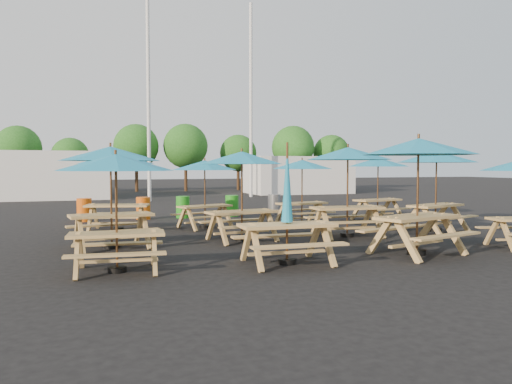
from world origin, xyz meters
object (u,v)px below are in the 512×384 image
object	(u,v)px
picnic_unit_4	(242,162)
picnic_unit_11	(378,165)
waste_bin_1	(143,208)
picnic_unit_1	(111,159)
waste_bin_3	(232,206)
picnic_unit_3	(287,214)
picnic_unit_0	(116,168)
picnic_unit_8	(302,168)
picnic_unit_10	(437,161)
picnic_unit_7	(348,158)
waste_bin_0	(84,210)
picnic_unit_5	(205,169)
picnic_unit_6	(418,152)
picnic_unit_2	(116,162)
waste_bin_2	(183,207)
waste_bin_4	(274,204)

from	to	relation	value
picnic_unit_4	picnic_unit_11	size ratio (longest dim) A/B	1.00
picnic_unit_11	waste_bin_1	distance (m)	8.61
picnic_unit_1	waste_bin_3	bearing A→B (deg)	44.14
picnic_unit_4	picnic_unit_3	bearing A→B (deg)	-100.14
picnic_unit_0	picnic_unit_8	distance (m)	8.58
picnic_unit_10	picnic_unit_7	bearing A→B (deg)	164.32
picnic_unit_8	waste_bin_0	world-z (taller)	picnic_unit_8
picnic_unit_10	picnic_unit_11	world-z (taller)	picnic_unit_10
picnic_unit_10	waste_bin_1	xyz separation A→B (m)	(-7.89, 6.16, -1.69)
picnic_unit_11	waste_bin_0	bearing A→B (deg)	151.28
picnic_unit_1	picnic_unit_10	xyz separation A→B (m)	(9.25, 0.07, -0.02)
picnic_unit_5	waste_bin_3	xyz separation A→B (m)	(1.79, 3.26, -1.46)
picnic_unit_6	picnic_unit_8	bearing A→B (deg)	74.60
picnic_unit_4	waste_bin_0	world-z (taller)	picnic_unit_4
picnic_unit_2	waste_bin_3	xyz separation A→B (m)	(4.43, 3.01, -1.64)
picnic_unit_0	picnic_unit_11	bearing A→B (deg)	38.05
picnic_unit_1	picnic_unit_10	distance (m)	9.25
picnic_unit_11	waste_bin_3	size ratio (longest dim) A/B	3.21
picnic_unit_6	picnic_unit_3	bearing A→B (deg)	165.11
picnic_unit_7	picnic_unit_8	distance (m)	3.15
picnic_unit_7	picnic_unit_8	size ratio (longest dim) A/B	1.05
waste_bin_3	picnic_unit_8	bearing A→B (deg)	-64.97
picnic_unit_4	picnic_unit_10	xyz separation A→B (m)	(5.99, -0.05, 0.05)
waste_bin_2	waste_bin_4	world-z (taller)	same
picnic_unit_5	picnic_unit_4	bearing A→B (deg)	-101.98
picnic_unit_8	waste_bin_3	bearing A→B (deg)	105.32
waste_bin_3	waste_bin_4	world-z (taller)	same
picnic_unit_1	waste_bin_0	size ratio (longest dim) A/B	3.30
picnic_unit_4	waste_bin_1	distance (m)	6.60
picnic_unit_5	waste_bin_0	distance (m)	5.02
waste_bin_0	waste_bin_2	world-z (taller)	same
picnic_unit_0	picnic_unit_3	world-z (taller)	picnic_unit_3
picnic_unit_0	picnic_unit_6	size ratio (longest dim) A/B	0.74
picnic_unit_6	picnic_unit_7	xyz separation A→B (m)	(-0.09, 2.95, -0.08)
picnic_unit_3	picnic_unit_8	world-z (taller)	picnic_unit_3
waste_bin_2	picnic_unit_8	bearing A→B (deg)	-43.52
picnic_unit_0	picnic_unit_4	size ratio (longest dim) A/B	0.88
picnic_unit_11	waste_bin_0	size ratio (longest dim) A/B	3.21
picnic_unit_3	picnic_unit_8	size ratio (longest dim) A/B	1.00
waste_bin_1	picnic_unit_2	bearing A→B (deg)	-109.83
picnic_unit_10	waste_bin_4	bearing A→B (deg)	94.34
picnic_unit_4	waste_bin_2	distance (m)	6.40
waste_bin_4	picnic_unit_0	bearing A→B (deg)	-125.27
picnic_unit_3	picnic_unit_4	xyz separation A→B (m)	(0.05, 3.23, 1.05)
picnic_unit_0	picnic_unit_5	xyz separation A→B (m)	(2.95, 5.85, -0.04)
picnic_unit_1	picnic_unit_3	world-z (taller)	picnic_unit_1
picnic_unit_2	picnic_unit_4	world-z (taller)	picnic_unit_2
picnic_unit_2	picnic_unit_7	distance (m)	6.82
picnic_unit_5	picnic_unit_11	distance (m)	6.37
picnic_unit_0	picnic_unit_7	xyz separation A→B (m)	(6.23, 2.73, 0.26)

